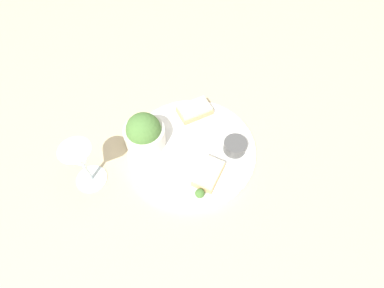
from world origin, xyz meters
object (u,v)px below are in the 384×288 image
cheese_toast_far (209,174)px  wine_glass (80,160)px  cheese_toast_near (195,110)px  salad_bowl (144,132)px  sauce_ramekin (235,146)px

cheese_toast_far → wine_glass: bearing=-41.3°
cheese_toast_near → cheese_toast_far: bearing=57.8°
salad_bowl → cheese_toast_near: 0.17m
cheese_toast_near → sauce_ramekin: bearing=88.6°
cheese_toast_near → cheese_toast_far: same height
salad_bowl → sauce_ramekin: salad_bowl is taller
cheese_toast_near → wine_glass: (0.33, -0.02, 0.07)m
salad_bowl → cheese_toast_near: (-0.16, 0.01, -0.03)m
wine_glass → sauce_ramekin: bearing=150.9°
salad_bowl → cheese_toast_far: salad_bowl is taller
salad_bowl → wine_glass: wine_glass is taller
salad_bowl → wine_glass: size_ratio=0.78×
salad_bowl → sauce_ramekin: size_ratio=1.77×
cheese_toast_near → wine_glass: size_ratio=0.75×
salad_bowl → sauce_ramekin: 0.24m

